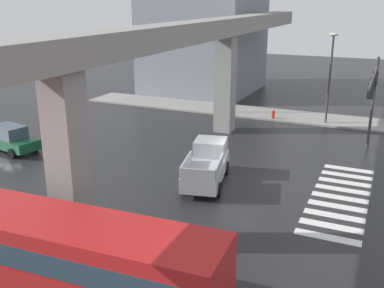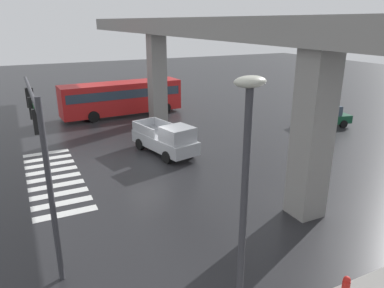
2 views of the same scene
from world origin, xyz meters
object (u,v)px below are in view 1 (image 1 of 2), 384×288
object	(u,v)px
sedan_dark_green	(10,139)
fire_hydrant	(273,115)
city_bus	(66,254)
traffic_signal_mast	(373,90)
street_lamp_near_corner	(331,68)
street_lamp_mid_block	(226,62)
pickup_truck	(207,165)

from	to	relation	value
sedan_dark_green	fire_hydrant	distance (m)	20.54
sedan_dark_green	fire_hydrant	size ratio (longest dim) A/B	5.34
city_bus	traffic_signal_mast	size ratio (longest dim) A/B	1.26
city_bus	street_lamp_near_corner	bearing A→B (deg)	-9.90
sedan_dark_green	city_bus	bearing A→B (deg)	-128.74
street_lamp_near_corner	street_lamp_mid_block	distance (m)	8.71
pickup_truck	sedan_dark_green	xyz separation A→B (m)	(-0.49, 13.98, -0.14)
street_lamp_near_corner	fire_hydrant	size ratio (longest dim) A/B	8.52
street_lamp_mid_block	fire_hydrant	distance (m)	6.11
sedan_dark_green	traffic_signal_mast	world-z (taller)	traffic_signal_mast
traffic_signal_mast	street_lamp_mid_block	distance (m)	14.57
city_bus	street_lamp_near_corner	world-z (taller)	street_lamp_near_corner
traffic_signal_mast	fire_hydrant	bearing A→B (deg)	45.82
sedan_dark_green	fire_hydrant	xyz separation A→B (m)	(15.00, -14.04, -0.42)
city_bus	street_lamp_mid_block	distance (m)	26.82
pickup_truck	fire_hydrant	xyz separation A→B (m)	(14.51, -0.06, -0.56)
sedan_dark_green	traffic_signal_mast	xyz separation A→B (m)	(7.47, -21.78, 3.71)
city_bus	sedan_dark_green	size ratio (longest dim) A/B	2.40
sedan_dark_green	street_lamp_near_corner	distance (m)	24.17
city_bus	fire_hydrant	xyz separation A→B (m)	(25.95, -0.38, -1.29)
pickup_truck	traffic_signal_mast	xyz separation A→B (m)	(6.98, -7.80, 3.57)
sedan_dark_green	street_lamp_mid_block	size ratio (longest dim) A/B	0.63
fire_hydrant	street_lamp_mid_block	bearing A→B (deg)	84.90
city_bus	traffic_signal_mast	world-z (taller)	traffic_signal_mast
pickup_truck	street_lamp_near_corner	distance (m)	15.91
city_bus	traffic_signal_mast	distance (m)	20.34
street_lamp_mid_block	city_bus	bearing A→B (deg)	-171.14
traffic_signal_mast	street_lamp_near_corner	world-z (taller)	street_lamp_near_corner
sedan_dark_green	traffic_signal_mast	distance (m)	23.32
pickup_truck	city_bus	bearing A→B (deg)	178.41
street_lamp_near_corner	pickup_truck	bearing A→B (deg)	163.98
pickup_truck	street_lamp_mid_block	distance (m)	15.95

